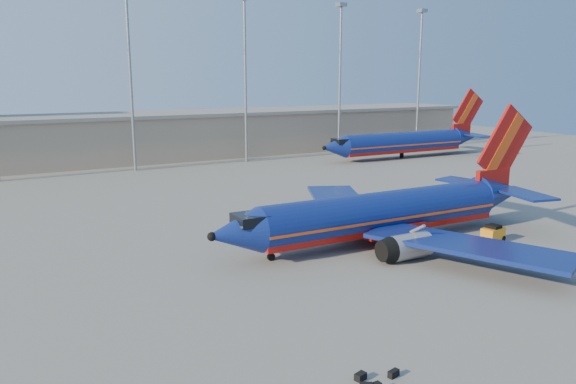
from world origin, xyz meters
name	(u,v)px	position (x,y,z in m)	size (l,w,h in m)	color
ground	(306,234)	(0.00, 0.00, 0.00)	(220.00, 220.00, 0.00)	slate
terminal_building	(197,133)	(10.00, 58.00, 4.32)	(122.00, 16.00, 8.50)	gray
light_mast_row	(190,61)	(5.00, 46.00, 17.55)	(101.60, 1.60, 28.65)	gray
aircraft_main	(389,213)	(5.55, -5.62, 2.64)	(36.42, 35.08, 12.34)	navy
aircraft_second	(406,142)	(43.66, 36.13, 2.94)	(37.81, 14.74, 12.81)	navy
baggage_tug	(493,233)	(13.80, -10.68, 0.84)	(2.46, 1.75, 1.62)	orange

